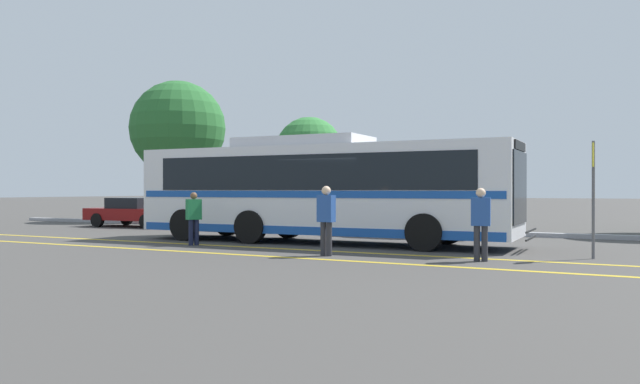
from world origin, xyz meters
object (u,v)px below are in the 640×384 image
object	(u,v)px
transit_bus	(320,188)
parked_car_0	(135,212)
bus_stop_sign	(593,185)
tree_2	(309,151)
tree_0	(178,129)
parked_car_2	(410,215)
parked_car_1	(256,212)
pedestrian_2	(326,216)
pedestrian_0	(194,215)
pedestrian_1	(481,220)

from	to	relation	value
transit_bus	parked_car_0	distance (m)	11.58
bus_stop_sign	tree_2	size ratio (longest dim) A/B	0.53
tree_0	tree_2	distance (m)	7.43
bus_stop_sign	tree_0	size ratio (longest dim) A/B	0.38
parked_car_2	tree_2	xyz separation A→B (m)	(-7.39, 6.48, 2.79)
transit_bus	parked_car_0	bearing A→B (deg)	-109.46
parked_car_1	tree_0	bearing A→B (deg)	63.82
transit_bus	tree_0	size ratio (longest dim) A/B	1.64
transit_bus	tree_0	distance (m)	16.09
pedestrian_2	bus_stop_sign	size ratio (longest dim) A/B	0.62
parked_car_0	parked_car_2	world-z (taller)	parked_car_2
transit_bus	pedestrian_0	world-z (taller)	transit_bus
pedestrian_2	tree_0	world-z (taller)	tree_0
pedestrian_0	transit_bus	bearing A→B (deg)	-18.73
pedestrian_1	pedestrian_2	distance (m)	3.67
parked_car_1	bus_stop_sign	xyz separation A→B (m)	(12.71, -5.20, 1.01)
transit_bus	pedestrian_2	xyz separation A→B (m)	(1.86, -3.28, -0.70)
pedestrian_1	tree_2	xyz separation A→B (m)	(-11.26, 12.90, 2.58)
parked_car_0	bus_stop_sign	size ratio (longest dim) A/B	1.58
parked_car_1	tree_2	size ratio (longest dim) A/B	0.90
pedestrian_1	pedestrian_2	world-z (taller)	pedestrian_2
parked_car_1	pedestrian_1	xyz separation A→B (m)	(10.48, -6.91, 0.22)
tree_2	tree_0	bearing A→B (deg)	-170.57
parked_car_2	bus_stop_sign	bearing A→B (deg)	55.29
bus_stop_sign	tree_0	xyz separation A→B (m)	(-20.70, 9.99, 3.12)
parked_car_1	pedestrian_0	xyz separation A→B (m)	(2.12, -6.60, 0.15)
transit_bus	tree_2	xyz separation A→B (m)	(-5.77, 10.15, 1.85)
parked_car_1	tree_0	xyz separation A→B (m)	(-8.00, 4.79, 4.13)
bus_stop_sign	tree_0	distance (m)	23.20
parked_car_2	pedestrian_1	bearing A→B (deg)	34.04
pedestrian_0	parked_car_0	bearing A→B (deg)	83.74
transit_bus	pedestrian_0	bearing A→B (deg)	-50.52
transit_bus	pedestrian_1	xyz separation A→B (m)	(5.49, -2.75, -0.73)
transit_bus	parked_car_2	world-z (taller)	transit_bus
pedestrian_2	bus_stop_sign	xyz separation A→B (m)	(5.86, 2.24, 0.76)
pedestrian_0	parked_car_2	bearing A→B (deg)	-5.40
transit_bus	pedestrian_1	bearing A→B (deg)	62.53
transit_bus	tree_2	distance (m)	11.82
parked_car_0	pedestrian_1	size ratio (longest dim) A/B	2.64
pedestrian_1	tree_0	size ratio (longest dim) A/B	0.23
tree_0	parked_car_2	bearing A→B (deg)	-19.88
parked_car_1	bus_stop_sign	size ratio (longest dim) A/B	1.71
tree_2	pedestrian_0	bearing A→B (deg)	-77.04
transit_bus	pedestrian_2	distance (m)	3.84
parked_car_1	pedestrian_2	distance (m)	10.11
pedestrian_2	tree_2	distance (m)	15.66
bus_stop_sign	parked_car_2	bearing A→B (deg)	-128.57
parked_car_2	pedestrian_1	xyz separation A→B (m)	(3.87, -6.42, 0.21)
pedestrian_2	tree_0	size ratio (longest dim) A/B	0.23
parked_car_0	bus_stop_sign	xyz separation A→B (m)	(18.65, -4.71, 1.07)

